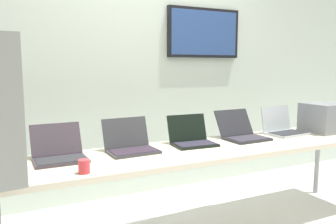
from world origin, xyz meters
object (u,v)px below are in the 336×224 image
at_px(equipment_box, 326,117).
at_px(coffee_mug, 84,166).
at_px(laptop_station_1, 59,152).
at_px(laptop_station_4, 242,132).
at_px(laptop_station_2, 130,144).
at_px(laptop_station_5, 283,128).
at_px(laptop_station_3, 192,138).
at_px(workbench, 196,154).

distance_m(equipment_box, coffee_mug, 2.50).
xyz_separation_m(equipment_box, laptop_station_1, (-2.56, 0.08, -0.09)).
bearing_deg(laptop_station_4, laptop_station_2, -179.93).
relative_size(laptop_station_4, coffee_mug, 4.69).
distance_m(laptop_station_2, laptop_station_4, 1.07).
distance_m(laptop_station_2, coffee_mug, 0.59).
height_order(laptop_station_4, laptop_station_5, laptop_station_5).
bearing_deg(laptop_station_5, laptop_station_3, -179.45).
relative_size(laptop_station_3, coffee_mug, 4.29).
xyz_separation_m(equipment_box, coffee_mug, (-2.48, -0.30, -0.10)).
bearing_deg(workbench, laptop_station_2, 164.37).
height_order(laptop_station_5, coffee_mug, laptop_station_5).
height_order(workbench, laptop_station_4, laptop_station_4).
xyz_separation_m(laptop_station_1, laptop_station_4, (1.60, 0.01, 0.00)).
bearing_deg(coffee_mug, laptop_station_2, 41.34).
bearing_deg(laptop_station_3, laptop_station_5, 0.55).
relative_size(workbench, coffee_mug, 41.78).
bearing_deg(coffee_mug, workbench, 14.86).
bearing_deg(laptop_station_2, laptop_station_1, -179.42).
distance_m(laptop_station_5, coffee_mug, 2.05).
bearing_deg(laptop_station_5, laptop_station_4, -179.07).
relative_size(workbench, laptop_station_3, 9.74).
bearing_deg(equipment_box, laptop_station_5, 168.06).
relative_size(equipment_box, laptop_station_4, 1.01).
distance_m(laptop_station_3, coffee_mug, 1.06).
relative_size(laptop_station_3, laptop_station_5, 0.93).
height_order(workbench, equipment_box, equipment_box).
distance_m(laptop_station_1, laptop_station_3, 1.07).
relative_size(laptop_station_2, laptop_station_5, 0.96).
height_order(laptop_station_1, laptop_station_3, same).
distance_m(workbench, laptop_station_4, 0.60).
height_order(equipment_box, coffee_mug, equipment_box).
xyz_separation_m(workbench, laptop_station_4, (0.57, 0.14, 0.10)).
xyz_separation_m(laptop_station_1, laptop_station_5, (2.10, 0.01, 0.00)).
height_order(equipment_box, laptop_station_2, equipment_box).
bearing_deg(coffee_mug, equipment_box, 6.92).
bearing_deg(laptop_station_2, coffee_mug, -138.66).
distance_m(workbench, laptop_station_5, 1.08).
distance_m(workbench, equipment_box, 1.55).
xyz_separation_m(laptop_station_4, coffee_mug, (-1.51, -0.39, -0.01)).
bearing_deg(workbench, laptop_station_5, 7.94).
relative_size(laptop_station_2, laptop_station_3, 1.04).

